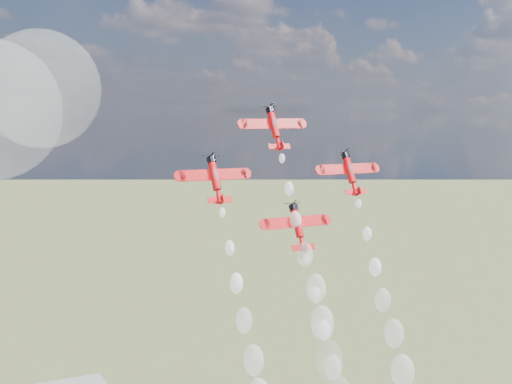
{
  "coord_description": "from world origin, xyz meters",
  "views": [
    {
      "loc": [
        -45.5,
        -102.54,
        96.3
      ],
      "look_at": [
        10.61,
        10.87,
        81.84
      ],
      "focal_mm": 50.0,
      "sensor_mm": 36.0,
      "label": 1
    }
  ],
  "objects_px": {
    "plane_left": "(215,178)",
    "plane_right": "(350,172)",
    "plane_slot": "(298,226)",
    "plane_lead": "(274,127)"
  },
  "relations": [
    {
      "from": "plane_left",
      "to": "plane_right",
      "type": "xyz_separation_m",
      "value": [
        27.95,
        0.0,
        0.0
      ]
    },
    {
      "from": "plane_left",
      "to": "plane_slot",
      "type": "bearing_deg",
      "value": -18.0
    },
    {
      "from": "plane_left",
      "to": "plane_right",
      "type": "bearing_deg",
      "value": 0.0
    },
    {
      "from": "plane_lead",
      "to": "plane_right",
      "type": "height_order",
      "value": "plane_lead"
    },
    {
      "from": "plane_right",
      "to": "plane_slot",
      "type": "height_order",
      "value": "plane_right"
    },
    {
      "from": "plane_lead",
      "to": "plane_left",
      "type": "bearing_deg",
      "value": -162.0
    },
    {
      "from": "plane_right",
      "to": "plane_lead",
      "type": "bearing_deg",
      "value": 162.0
    },
    {
      "from": "plane_lead",
      "to": "plane_left",
      "type": "xyz_separation_m",
      "value": [
        -13.98,
        -4.54,
        -8.67
      ]
    },
    {
      "from": "plane_lead",
      "to": "plane_left",
      "type": "relative_size",
      "value": 1.0
    },
    {
      "from": "plane_left",
      "to": "plane_right",
      "type": "relative_size",
      "value": 1.0
    }
  ]
}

